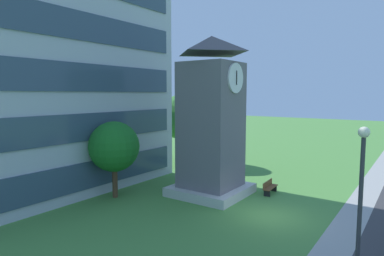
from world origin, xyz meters
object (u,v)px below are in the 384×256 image
at_px(park_bench, 270,187).
at_px(tree_by_building, 114,147).
at_px(tree_near_tower, 184,117).
at_px(street_lamp, 361,196).
at_px(tree_streetside, 89,136).
at_px(clock_tower, 211,125).

xyz_separation_m(park_bench, tree_by_building, (-6.78, 8.22, 2.99)).
distance_m(park_bench, tree_near_tower, 13.34).
height_order(street_lamp, tree_streetside, street_lamp).
relative_size(tree_by_building, tree_streetside, 0.88).
distance_m(clock_tower, tree_by_building, 6.69).
bearing_deg(clock_tower, park_bench, -53.53).
xyz_separation_m(park_bench, tree_near_tower, (5.42, 11.47, 4.15)).
distance_m(park_bench, street_lamp, 12.58).
bearing_deg(park_bench, clock_tower, 126.47).
distance_m(clock_tower, park_bench, 6.01).
distance_m(street_lamp, tree_near_tower, 24.05).
bearing_deg(street_lamp, park_bench, 35.18).
relative_size(clock_tower, tree_streetside, 1.84).
xyz_separation_m(tree_by_building, tree_streetside, (1.01, 3.94, 0.31)).
bearing_deg(park_bench, tree_streetside, 115.38).
bearing_deg(tree_by_building, tree_near_tower, 14.90).
height_order(park_bench, tree_by_building, tree_by_building).
bearing_deg(tree_by_building, park_bench, -50.51).
distance_m(clock_tower, street_lamp, 12.81).
height_order(park_bench, tree_near_tower, tree_near_tower).
xyz_separation_m(tree_streetside, tree_near_tower, (11.19, -0.70, 0.84)).
bearing_deg(clock_tower, tree_streetside, 110.57).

